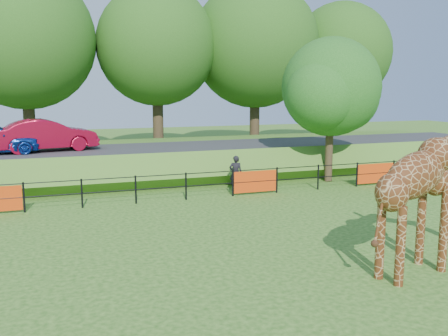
# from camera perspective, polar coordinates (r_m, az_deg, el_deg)

# --- Properties ---
(ground) EXTENTS (90.00, 90.00, 0.00)m
(ground) POSITION_cam_1_polar(r_m,az_deg,el_deg) (12.77, 5.54, -11.10)
(ground) COLOR #255415
(ground) RESTS_ON ground
(giraffe) EXTENTS (4.79, 2.09, 3.38)m
(giraffe) POSITION_cam_1_polar(r_m,az_deg,el_deg) (13.32, 23.20, -3.39)
(giraffe) COLOR #552911
(giraffe) RESTS_ON ground
(perimeter_fence) EXTENTS (28.07, 0.10, 1.10)m
(perimeter_fence) POSITION_cam_1_polar(r_m,az_deg,el_deg) (19.89, -4.37, -2.09)
(perimeter_fence) COLOR black
(perimeter_fence) RESTS_ON ground
(embankment) EXTENTS (40.00, 9.00, 1.30)m
(embankment) POSITION_cam_1_polar(r_m,az_deg,el_deg) (27.07, -8.64, 1.03)
(embankment) COLOR #255415
(embankment) RESTS_ON ground
(road) EXTENTS (40.00, 5.00, 0.12)m
(road) POSITION_cam_1_polar(r_m,az_deg,el_deg) (25.52, -8.02, 2.17)
(road) COLOR #2C2C2F
(road) RESTS_ON embankment
(car_red) EXTENTS (4.85, 2.38, 1.53)m
(car_red) POSITION_cam_1_polar(r_m,az_deg,el_deg) (25.33, -19.61, 3.56)
(car_red) COLOR #A60B29
(car_red) RESTS_ON road
(visitor) EXTENTS (0.66, 0.55, 1.54)m
(visitor) POSITION_cam_1_polar(r_m,az_deg,el_deg) (21.57, 1.34, -0.59)
(visitor) COLOR black
(visitor) RESTS_ON ground
(tree_east) EXTENTS (5.40, 4.71, 6.76)m
(tree_east) POSITION_cam_1_polar(r_m,az_deg,el_deg) (24.11, 12.29, 8.61)
(tree_east) COLOR #322416
(tree_east) RESTS_ON ground
(bg_tree_line) EXTENTS (37.30, 8.80, 11.82)m
(bg_tree_line) POSITION_cam_1_polar(r_m,az_deg,el_deg) (33.68, -7.91, 13.77)
(bg_tree_line) COLOR #322416
(bg_tree_line) RESTS_ON ground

